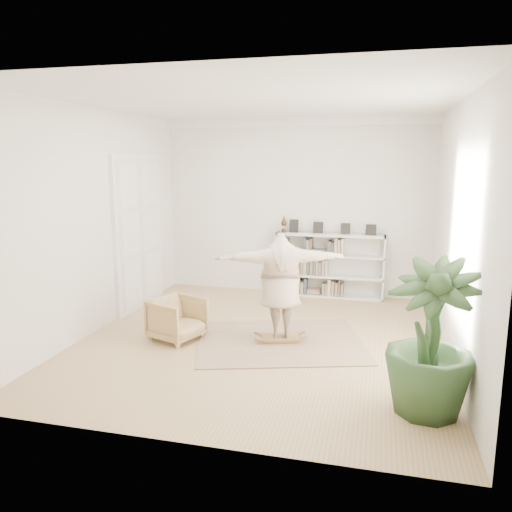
{
  "coord_description": "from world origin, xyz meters",
  "views": [
    {
      "loc": [
        1.71,
        -7.21,
        2.78
      ],
      "look_at": [
        -0.19,
        0.4,
        1.26
      ],
      "focal_mm": 35.0,
      "sensor_mm": 36.0,
      "label": 1
    }
  ],
  "objects_px": {
    "houseplant": "(430,338)",
    "rocker_board": "(280,337)",
    "bookshelf": "(329,266)",
    "armchair": "(177,319)",
    "person": "(281,283)"
  },
  "relations": [
    {
      "from": "bookshelf",
      "to": "armchair",
      "type": "xyz_separation_m",
      "value": [
        -2.04,
        -3.09,
        -0.3
      ]
    },
    {
      "from": "bookshelf",
      "to": "houseplant",
      "type": "distance_m",
      "value": 4.84
    },
    {
      "from": "houseplant",
      "to": "person",
      "type": "bearing_deg",
      "value": 138.89
    },
    {
      "from": "rocker_board",
      "to": "houseplant",
      "type": "distance_m",
      "value": 2.78
    },
    {
      "from": "rocker_board",
      "to": "houseplant",
      "type": "height_order",
      "value": "houseplant"
    },
    {
      "from": "houseplant",
      "to": "rocker_board",
      "type": "bearing_deg",
      "value": 138.89
    },
    {
      "from": "bookshelf",
      "to": "rocker_board",
      "type": "distance_m",
      "value": 2.92
    },
    {
      "from": "rocker_board",
      "to": "armchair",
      "type": "bearing_deg",
      "value": 172.43
    },
    {
      "from": "armchair",
      "to": "bookshelf",
      "type": "bearing_deg",
      "value": -12.43
    },
    {
      "from": "rocker_board",
      "to": "person",
      "type": "bearing_deg",
      "value": 73.18
    },
    {
      "from": "armchair",
      "to": "houseplant",
      "type": "height_order",
      "value": "houseplant"
    },
    {
      "from": "armchair",
      "to": "person",
      "type": "bearing_deg",
      "value": -59.75
    },
    {
      "from": "rocker_board",
      "to": "houseplant",
      "type": "bearing_deg",
      "value": -57.93
    },
    {
      "from": "armchair",
      "to": "houseplant",
      "type": "bearing_deg",
      "value": -91.48
    },
    {
      "from": "rocker_board",
      "to": "houseplant",
      "type": "relative_size",
      "value": 0.36
    }
  ]
}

